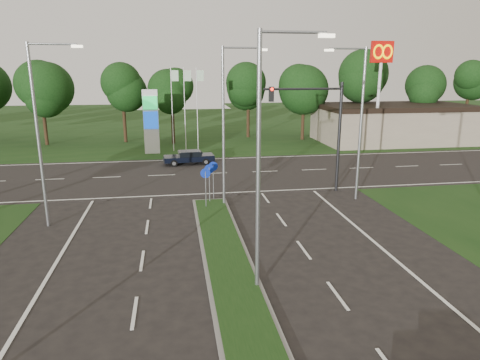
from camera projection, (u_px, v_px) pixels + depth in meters
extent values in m
cube|color=#163311|center=(187.00, 125.00, 62.38)|extent=(160.00, 50.00, 0.02)
cube|color=black|center=(201.00, 174.00, 32.73)|extent=(160.00, 12.00, 0.02)
cube|color=slate|center=(245.00, 319.00, 13.58)|extent=(2.00, 26.00, 0.12)
cube|color=gray|center=(393.00, 124.00, 47.03)|extent=(16.00, 9.00, 4.00)
cylinder|color=gray|center=(258.00, 168.00, 14.51)|extent=(0.16, 0.16, 9.00)
cylinder|color=gray|center=(294.00, 32.00, 13.57)|extent=(2.20, 0.10, 0.10)
cube|color=#FFF2CC|center=(327.00, 36.00, 13.77)|extent=(0.50, 0.22, 0.12)
cylinder|color=gray|center=(223.00, 129.00, 24.07)|extent=(0.16, 0.16, 9.00)
cylinder|color=gray|center=(243.00, 48.00, 23.14)|extent=(2.20, 0.10, 0.10)
cube|color=#FFF2CC|center=(263.00, 50.00, 23.33)|extent=(0.50, 0.22, 0.12)
cylinder|color=gray|center=(38.00, 139.00, 20.75)|extent=(0.16, 0.16, 9.00)
cylinder|color=gray|center=(52.00, 44.00, 19.82)|extent=(2.20, 0.10, 0.10)
cube|color=#FFF2CC|center=(77.00, 46.00, 20.01)|extent=(0.50, 0.22, 0.12)
cylinder|color=gray|center=(361.00, 126.00, 25.31)|extent=(0.16, 0.16, 9.00)
cylinder|color=gray|center=(348.00, 49.00, 24.04)|extent=(2.20, 0.10, 0.10)
cube|color=#FFF2CC|center=(329.00, 50.00, 23.90)|extent=(0.50, 0.22, 0.12)
cylinder|color=black|center=(339.00, 138.00, 27.40)|extent=(0.20, 0.20, 7.00)
cylinder|color=black|center=(303.00, 89.00, 26.25)|extent=(5.00, 0.14, 0.14)
cube|color=black|center=(271.00, 94.00, 26.02)|extent=(0.28, 0.28, 0.90)
sphere|color=#FF190C|center=(272.00, 89.00, 25.77)|extent=(0.20, 0.20, 0.20)
cylinder|color=gray|center=(206.00, 190.00, 24.28)|extent=(0.06, 0.06, 2.20)
cylinder|color=#0C26A5|center=(205.00, 173.00, 24.03)|extent=(0.56, 0.04, 0.56)
cylinder|color=gray|center=(210.00, 186.00, 25.28)|extent=(0.06, 0.06, 2.20)
cylinder|color=#0C26A5|center=(209.00, 169.00, 25.03)|extent=(0.56, 0.04, 0.56)
cylinder|color=gray|center=(213.00, 182.00, 25.99)|extent=(0.06, 0.06, 2.20)
cylinder|color=#0C26A5|center=(213.00, 166.00, 25.74)|extent=(0.56, 0.04, 0.56)
cube|color=silver|center=(151.00, 122.00, 39.98)|extent=(1.40, 0.30, 6.00)
cube|color=#0CA53F|center=(150.00, 103.00, 39.36)|extent=(1.30, 0.08, 1.20)
cube|color=#0C3FBF|center=(151.00, 120.00, 39.76)|extent=(1.30, 0.08, 1.60)
cylinder|color=silver|center=(172.00, 110.00, 40.99)|extent=(0.08, 0.08, 8.00)
cube|color=#B2D8B2|center=(175.00, 76.00, 40.24)|extent=(0.70, 0.02, 1.00)
cylinder|color=silver|center=(185.00, 110.00, 41.17)|extent=(0.08, 0.08, 8.00)
cube|color=#B2D8B2|center=(187.00, 76.00, 40.42)|extent=(0.70, 0.02, 1.00)
cylinder|color=silver|center=(197.00, 110.00, 41.35)|extent=(0.08, 0.08, 8.00)
cube|color=#B2D8B2|center=(200.00, 76.00, 40.60)|extent=(0.70, 0.02, 1.00)
cylinder|color=silver|center=(378.00, 99.00, 41.85)|extent=(0.30, 0.30, 10.00)
cube|color=#BF0C07|center=(382.00, 52.00, 40.75)|extent=(2.20, 0.35, 2.00)
torus|color=#FFC600|center=(379.00, 52.00, 40.47)|extent=(1.06, 0.16, 1.06)
torus|color=#FFC600|center=(387.00, 52.00, 40.61)|extent=(1.06, 0.16, 1.06)
cylinder|color=black|center=(191.00, 121.00, 47.48)|extent=(0.36, 0.36, 4.40)
sphere|color=black|center=(190.00, 82.00, 46.40)|extent=(6.00, 6.00, 6.00)
sphere|color=black|center=(192.00, 72.00, 46.01)|extent=(4.80, 4.80, 4.80)
cube|color=black|center=(189.00, 158.00, 36.05)|extent=(4.25, 2.00, 0.42)
cube|color=black|center=(190.00, 153.00, 35.97)|extent=(1.92, 1.57, 0.39)
cube|color=black|center=(190.00, 151.00, 35.92)|extent=(1.59, 1.46, 0.04)
cylinder|color=black|center=(174.00, 163.00, 35.09)|extent=(0.60, 0.23, 0.58)
cylinder|color=black|center=(172.00, 160.00, 36.53)|extent=(0.60, 0.23, 0.58)
cylinder|color=black|center=(206.00, 162.00, 35.68)|extent=(0.60, 0.23, 0.58)
cylinder|color=black|center=(203.00, 158.00, 37.12)|extent=(0.60, 0.23, 0.58)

